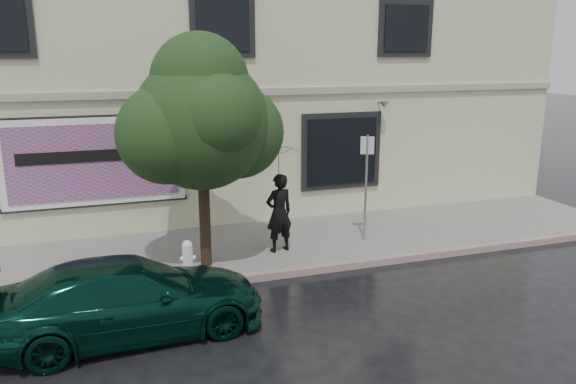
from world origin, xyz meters
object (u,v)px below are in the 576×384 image
object	(u,v)px
car	(130,298)
street_tree	(201,123)
pedestrian	(279,213)
fire_hydrant	(188,258)

from	to	relation	value
car	street_tree	size ratio (longest dim) A/B	1.00
street_tree	pedestrian	bearing A→B (deg)	10.61
pedestrian	fire_hydrant	world-z (taller)	pedestrian
car	pedestrian	world-z (taller)	pedestrian
pedestrian	street_tree	world-z (taller)	street_tree
car	fire_hydrant	distance (m)	2.27
car	street_tree	bearing A→B (deg)	-39.23
street_tree	fire_hydrant	size ratio (longest dim) A/B	5.96
pedestrian	street_tree	bearing A→B (deg)	-2.40
car	street_tree	distance (m)	3.86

